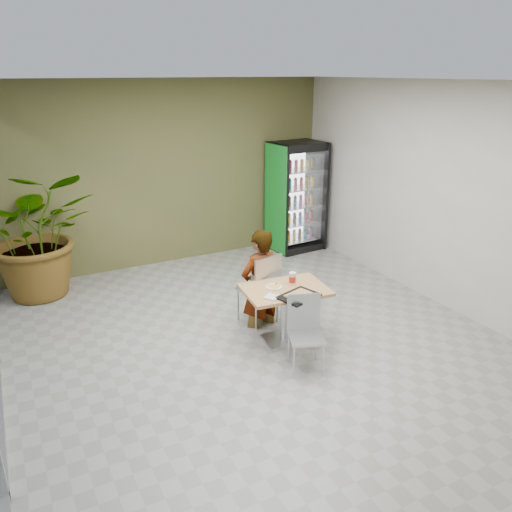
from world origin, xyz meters
The scene contains 12 objects.
ground centered at (0.00, 0.00, 0.00)m, with size 7.00×7.00×0.00m, color gray.
room_envelope centered at (0.00, 0.00, 1.60)m, with size 6.00×7.00×3.20m, color beige, non-canonical shape.
dining_table centered at (0.34, 0.00, 0.54)m, with size 1.11×0.84×0.75m.
chair_far centered at (0.31, 0.54, 0.60)m, with size 0.54×0.55×1.03m.
chair_near centered at (0.26, -0.58, 0.52)m, with size 0.51×0.51×0.89m.
seated_woman centered at (0.29, 0.60, 0.53)m, with size 0.61×0.39×1.66m, color black.
pizza_plate centered at (0.23, 0.10, 0.77)m, with size 0.30×0.28×0.03m.
soda_cup centered at (0.48, 0.07, 0.83)m, with size 0.09×0.09×0.16m.
napkin_stack centered at (0.05, -0.16, 0.76)m, with size 0.15×0.15×0.02m, color silver.
cafeteria_tray centered at (0.35, -0.30, 0.76)m, with size 0.47×0.34×0.03m, color black.
beverage_fridge centered at (2.39, 3.04, 1.03)m, with size 0.99×0.79×2.07m.
potted_plant centered at (-2.23, 3.02, 0.99)m, with size 1.78×1.54×1.98m, color #2C5E25.
Camera 1 is at (-2.63, -4.88, 3.31)m, focal length 35.00 mm.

